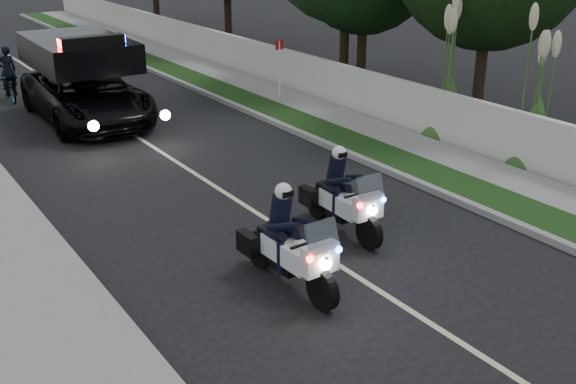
# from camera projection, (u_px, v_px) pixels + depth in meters

# --- Properties ---
(ground) EXTENTS (120.00, 120.00, 0.00)m
(ground) POSITION_uv_depth(u_px,v_px,m) (340.00, 266.00, 12.79)
(ground) COLOR black
(ground) RESTS_ON ground
(curb_right) EXTENTS (0.20, 60.00, 0.15)m
(curb_right) POSITION_uv_depth(u_px,v_px,m) (253.00, 113.00, 22.61)
(curb_right) COLOR gray
(curb_right) RESTS_ON ground
(grass_verge) EXTENTS (1.20, 60.00, 0.16)m
(grass_verge) POSITION_uv_depth(u_px,v_px,m) (271.00, 110.00, 22.97)
(grass_verge) COLOR #193814
(grass_verge) RESTS_ON ground
(sidewalk_right) EXTENTS (1.40, 60.00, 0.16)m
(sidewalk_right) POSITION_uv_depth(u_px,v_px,m) (303.00, 105.00, 23.64)
(sidewalk_right) COLOR gray
(sidewalk_right) RESTS_ON ground
(property_wall) EXTENTS (0.22, 60.00, 1.50)m
(property_wall) POSITION_uv_depth(u_px,v_px,m) (326.00, 82.00, 23.91)
(property_wall) COLOR beige
(property_wall) RESTS_ON ground
(lane_marking) EXTENTS (0.12, 50.00, 0.01)m
(lane_marking) POSITION_uv_depth(u_px,v_px,m) (135.00, 135.00, 20.52)
(lane_marking) COLOR #BFB78C
(lane_marking) RESTS_ON ground
(police_moto_left) EXTENTS (0.86, 2.25, 1.89)m
(police_moto_left) POSITION_uv_depth(u_px,v_px,m) (289.00, 286.00, 12.11)
(police_moto_left) COLOR white
(police_moto_left) RESTS_ON ground
(police_moto_right) EXTENTS (0.82, 2.17, 1.82)m
(police_moto_right) POSITION_uv_depth(u_px,v_px,m) (341.00, 232.00, 14.20)
(police_moto_right) COLOR silver
(police_moto_right) RESTS_ON ground
(police_suv) EXTENTS (3.03, 6.32, 3.04)m
(police_suv) POSITION_uv_depth(u_px,v_px,m) (89.00, 121.00, 22.02)
(police_suv) COLOR black
(police_suv) RESTS_ON ground
(bicycle) EXTENTS (0.70, 1.82, 0.94)m
(bicycle) POSITION_uv_depth(u_px,v_px,m) (12.00, 100.00, 24.56)
(bicycle) COLOR black
(bicycle) RESTS_ON ground
(cyclist) EXTENTS (0.66, 0.48, 1.71)m
(cyclist) POSITION_uv_depth(u_px,v_px,m) (12.00, 100.00, 24.56)
(cyclist) COLOR black
(cyclist) RESTS_ON ground
(sign_post) EXTENTS (0.37, 0.37, 2.18)m
(sign_post) POSITION_uv_depth(u_px,v_px,m) (280.00, 99.00, 24.63)
(sign_post) COLOR #B71D0D
(sign_post) RESTS_ON ground
(pampas_mid) EXTENTS (1.59, 1.59, 4.28)m
(pampas_mid) POSITION_uv_depth(u_px,v_px,m) (530.00, 165.00, 18.03)
(pampas_mid) COLOR beige
(pampas_mid) RESTS_ON ground
(pampas_far) EXTENTS (1.82, 1.82, 4.40)m
(pampas_far) POSITION_uv_depth(u_px,v_px,m) (445.00, 137.00, 20.38)
(pampas_far) COLOR #BBB190
(pampas_far) RESTS_ON ground
(tree_right_a) EXTENTS (7.62, 7.62, 10.04)m
(tree_right_a) POSITION_uv_depth(u_px,v_px,m) (475.00, 117.00, 22.50)
(tree_right_a) COLOR black
(tree_right_a) RESTS_ON ground
(tree_right_b) EXTENTS (7.95, 7.95, 10.40)m
(tree_right_b) POSITION_uv_depth(u_px,v_px,m) (343.00, 82.00, 27.24)
(tree_right_b) COLOR #1C3D14
(tree_right_b) RESTS_ON ground
(tree_right_c) EXTENTS (5.74, 5.74, 8.82)m
(tree_right_c) POSITION_uv_depth(u_px,v_px,m) (360.00, 84.00, 27.00)
(tree_right_c) COLOR #123410
(tree_right_c) RESTS_ON ground
(tree_right_d) EXTENTS (8.31, 8.31, 10.72)m
(tree_right_d) POSITION_uv_depth(u_px,v_px,m) (229.00, 47.00, 34.68)
(tree_right_d) COLOR #153913
(tree_right_d) RESTS_ON ground
(tree_right_e) EXTENTS (7.10, 7.10, 10.21)m
(tree_right_e) POSITION_uv_depth(u_px,v_px,m) (158.00, 26.00, 41.48)
(tree_right_e) COLOR black
(tree_right_e) RESTS_ON ground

